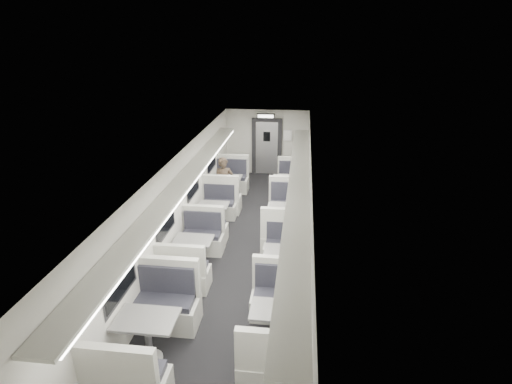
% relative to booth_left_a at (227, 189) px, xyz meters
% --- Properties ---
extents(room, '(3.24, 12.24, 2.64)m').
position_rel_booth_left_a_xyz_m(room, '(1.00, -3.21, 0.80)').
color(room, black).
rests_on(room, ground).
extents(booth_left_a, '(1.11, 2.26, 1.21)m').
position_rel_booth_left_a_xyz_m(booth_left_a, '(0.00, 0.00, 0.00)').
color(booth_left_a, '#B0B1A6').
rests_on(booth_left_a, room).
extents(booth_left_b, '(1.00, 2.02, 1.08)m').
position_rel_booth_left_a_xyz_m(booth_left_b, '(0.00, -1.95, -0.04)').
color(booth_left_b, '#B0B1A6').
rests_on(booth_left_b, room).
extents(booth_left_c, '(1.02, 2.08, 1.11)m').
position_rel_booth_left_a_xyz_m(booth_left_c, '(0.00, -3.93, -0.03)').
color(booth_left_c, '#B0B1A6').
rests_on(booth_left_c, room).
extents(booth_left_d, '(1.16, 2.35, 1.26)m').
position_rel_booth_left_a_xyz_m(booth_left_d, '(0.00, -6.69, 0.02)').
color(booth_left_d, '#B0B1A6').
rests_on(booth_left_d, room).
extents(booth_right_a, '(1.01, 2.04, 1.09)m').
position_rel_booth_left_a_xyz_m(booth_right_a, '(2.00, 0.46, -0.04)').
color(booth_right_a, '#B0B1A6').
rests_on(booth_right_a, room).
extents(booth_right_b, '(1.16, 2.35, 1.26)m').
position_rel_booth_left_a_xyz_m(booth_right_b, '(2.00, -2.15, 0.02)').
color(booth_right_b, '#B0B1A6').
rests_on(booth_right_b, room).
extents(booth_right_c, '(0.98, 1.99, 1.06)m').
position_rel_booth_left_a_xyz_m(booth_right_c, '(2.00, -4.12, -0.05)').
color(booth_right_c, '#B0B1A6').
rests_on(booth_right_c, room).
extents(booth_right_d, '(1.05, 2.13, 1.14)m').
position_rel_booth_left_a_xyz_m(booth_right_d, '(2.00, -6.13, -0.02)').
color(booth_right_d, '#B0B1A6').
rests_on(booth_right_d, room).
extents(passenger, '(0.65, 0.49, 1.61)m').
position_rel_booth_left_a_xyz_m(passenger, '(0.06, -0.67, 0.40)').
color(passenger, black).
rests_on(passenger, room).
extents(window_a, '(0.02, 1.18, 0.84)m').
position_rel_booth_left_a_xyz_m(window_a, '(-0.49, 0.19, 0.95)').
color(window_a, black).
rests_on(window_a, room).
extents(window_b, '(0.02, 1.18, 0.84)m').
position_rel_booth_left_a_xyz_m(window_b, '(-0.49, -2.01, 0.95)').
color(window_b, black).
rests_on(window_b, room).
extents(window_c, '(0.02, 1.18, 0.84)m').
position_rel_booth_left_a_xyz_m(window_c, '(-0.49, -4.21, 0.95)').
color(window_c, black).
rests_on(window_c, room).
extents(window_d, '(0.02, 1.18, 0.84)m').
position_rel_booth_left_a_xyz_m(window_d, '(-0.49, -6.41, 0.95)').
color(window_d, black).
rests_on(window_d, room).
extents(luggage_rack_left, '(0.46, 10.40, 0.09)m').
position_rel_booth_left_a_xyz_m(luggage_rack_left, '(-0.24, -3.51, 1.51)').
color(luggage_rack_left, '#B0B1A6').
rests_on(luggage_rack_left, room).
extents(luggage_rack_right, '(0.46, 10.40, 0.09)m').
position_rel_booth_left_a_xyz_m(luggage_rack_right, '(2.24, -3.51, 1.51)').
color(luggage_rack_right, '#B0B1A6').
rests_on(luggage_rack_right, room).
extents(vestibule_door, '(1.10, 0.13, 2.10)m').
position_rel_booth_left_a_xyz_m(vestibule_door, '(1.00, 2.72, 0.64)').
color(vestibule_door, black).
rests_on(vestibule_door, room).
extents(exit_sign, '(0.62, 0.12, 0.16)m').
position_rel_booth_left_a_xyz_m(exit_sign, '(1.00, 2.23, 1.88)').
color(exit_sign, black).
rests_on(exit_sign, room).
extents(wall_notice, '(0.32, 0.02, 0.40)m').
position_rel_booth_left_a_xyz_m(wall_notice, '(1.75, 2.71, 1.10)').
color(wall_notice, white).
rests_on(wall_notice, room).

